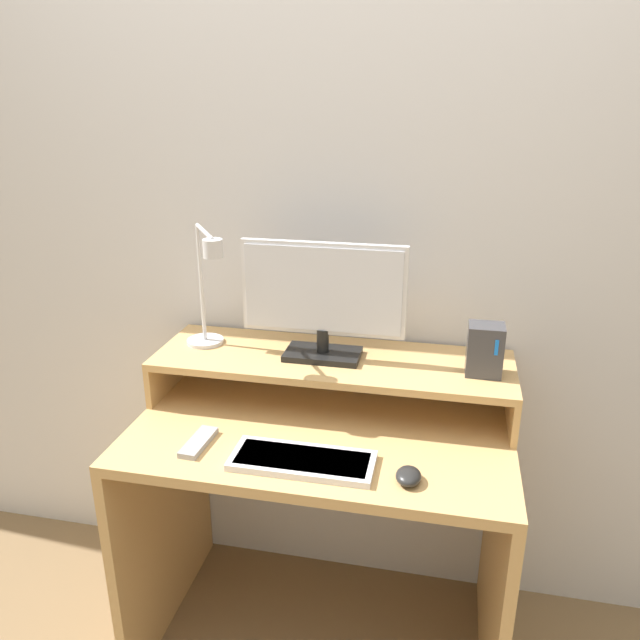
% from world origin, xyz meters
% --- Properties ---
extents(wall_back, '(6.00, 0.05, 2.50)m').
position_xyz_m(wall_back, '(0.00, 0.69, 1.25)').
color(wall_back, silver).
rests_on(wall_back, ground_plane).
extents(desk, '(1.06, 0.65, 0.77)m').
position_xyz_m(desk, '(0.00, 0.33, 0.53)').
color(desk, tan).
rests_on(desk, ground_plane).
extents(monitor_shelf, '(1.06, 0.34, 0.14)m').
position_xyz_m(monitor_shelf, '(0.00, 0.48, 0.90)').
color(monitor_shelf, tan).
rests_on(monitor_shelf, desk).
extents(monitor, '(0.48, 0.13, 0.35)m').
position_xyz_m(monitor, '(-0.03, 0.48, 1.10)').
color(monitor, black).
rests_on(monitor, monitor_shelf).
extents(desk_lamp, '(0.19, 0.25, 0.38)m').
position_xyz_m(desk_lamp, '(-0.37, 0.44, 1.11)').
color(desk_lamp, silver).
rests_on(desk_lamp, monitor_shelf).
extents(router_dock, '(0.10, 0.08, 0.15)m').
position_xyz_m(router_dock, '(0.43, 0.46, 0.99)').
color(router_dock, '#3D3D42').
rests_on(router_dock, monitor_shelf).
extents(keyboard, '(0.37, 0.15, 0.02)m').
position_xyz_m(keyboard, '(-0.01, 0.13, 0.79)').
color(keyboard, silver).
rests_on(keyboard, desk).
extents(mouse, '(0.06, 0.08, 0.03)m').
position_xyz_m(mouse, '(0.26, 0.11, 0.79)').
color(mouse, black).
rests_on(mouse, desk).
extents(remote_control, '(0.06, 0.15, 0.02)m').
position_xyz_m(remote_control, '(-0.30, 0.16, 0.78)').
color(remote_control, '#99999E').
rests_on(remote_control, desk).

